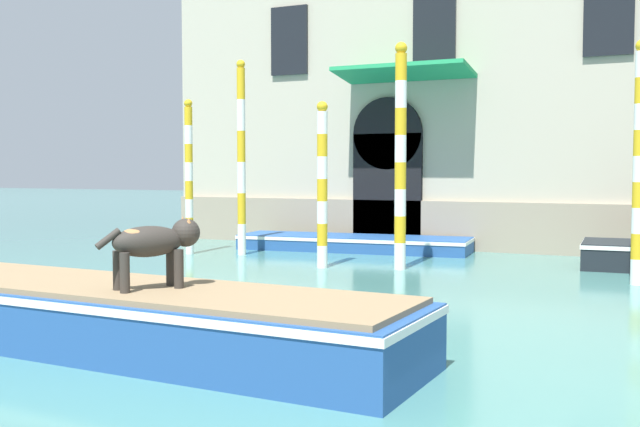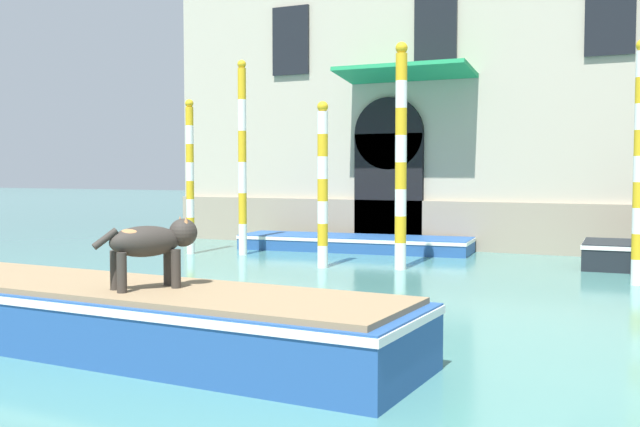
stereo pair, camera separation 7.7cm
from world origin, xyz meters
name	(u,v)px [view 2 (the right image)]	position (x,y,z in m)	size (l,w,h in m)	color
boat_foreground	(81,310)	(1.82, 6.77, 0.39)	(8.20, 1.99, 0.73)	#234C8C
dog_on_deck	(153,242)	(2.93, 6.69, 1.23)	(0.73, 1.01, 0.76)	#332D28
boat_moored_near_palazzo	(354,243)	(0.84, 17.27, 0.20)	(5.86, 2.04, 0.37)	#234C8C
mooring_pole_0	(190,176)	(-2.41, 14.94, 1.84)	(0.19, 0.19, 3.66)	white
mooring_pole_1	(640,162)	(7.42, 14.25, 2.13)	(0.22, 0.22, 4.23)	white
mooring_pole_2	(242,157)	(-1.19, 15.32, 2.29)	(0.20, 0.20, 4.55)	white
mooring_pole_4	(401,156)	(3.03, 14.42, 2.28)	(0.24, 0.24, 4.52)	white
mooring_pole_5	(323,184)	(1.51, 14.00, 1.71)	(0.22, 0.22, 3.38)	white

